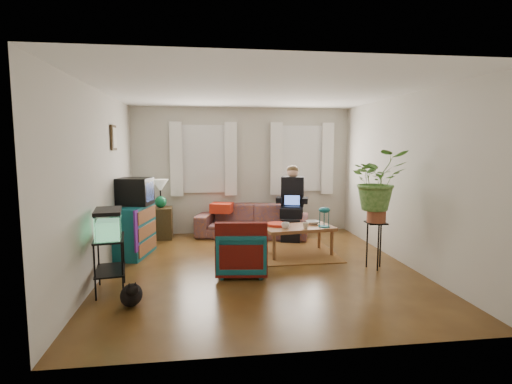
{
  "coord_description": "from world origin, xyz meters",
  "views": [
    {
      "loc": [
        -0.84,
        -5.78,
        1.84
      ],
      "look_at": [
        0.0,
        0.4,
        1.1
      ],
      "focal_mm": 28.0,
      "sensor_mm": 36.0,
      "label": 1
    }
  ],
  "objects": [
    {
      "name": "floor",
      "position": [
        0.0,
        0.0,
        0.0
      ],
      "size": [
        4.5,
        5.0,
        0.01
      ],
      "primitive_type": "cube",
      "color": "#4F2B14",
      "rests_on": "ground"
    },
    {
      "name": "ceiling",
      "position": [
        0.0,
        0.0,
        2.6
      ],
      "size": [
        4.5,
        5.0,
        0.01
      ],
      "primitive_type": "cube",
      "color": "white",
      "rests_on": "wall_back"
    },
    {
      "name": "wall_back",
      "position": [
        0.0,
        2.5,
        1.3
      ],
      "size": [
        4.5,
        0.01,
        2.6
      ],
      "primitive_type": "cube",
      "color": "silver",
      "rests_on": "floor"
    },
    {
      "name": "wall_front",
      "position": [
        0.0,
        -2.5,
        1.3
      ],
      "size": [
        4.5,
        0.01,
        2.6
      ],
      "primitive_type": "cube",
      "color": "silver",
      "rests_on": "floor"
    },
    {
      "name": "wall_left",
      "position": [
        -2.25,
        0.0,
        1.3
      ],
      "size": [
        0.01,
        5.0,
        2.6
      ],
      "primitive_type": "cube",
      "color": "silver",
      "rests_on": "floor"
    },
    {
      "name": "wall_right",
      "position": [
        2.25,
        0.0,
        1.3
      ],
      "size": [
        0.01,
        5.0,
        2.6
      ],
      "primitive_type": "cube",
      "color": "silver",
      "rests_on": "floor"
    },
    {
      "name": "window_left",
      "position": [
        -0.8,
        2.48,
        1.55
      ],
      "size": [
        1.08,
        0.04,
        1.38
      ],
      "primitive_type": "cube",
      "color": "white",
      "rests_on": "wall_back"
    },
    {
      "name": "window_right",
      "position": [
        1.25,
        2.48,
        1.55
      ],
      "size": [
        1.08,
        0.04,
        1.38
      ],
      "primitive_type": "cube",
      "color": "white",
      "rests_on": "wall_back"
    },
    {
      "name": "curtains_left",
      "position": [
        -0.8,
        2.4,
        1.55
      ],
      "size": [
        1.36,
        0.06,
        1.5
      ],
      "primitive_type": "cube",
      "color": "white",
      "rests_on": "wall_back"
    },
    {
      "name": "curtains_right",
      "position": [
        1.25,
        2.4,
        1.55
      ],
      "size": [
        1.36,
        0.06,
        1.5
      ],
      "primitive_type": "cube",
      "color": "white",
      "rests_on": "wall_back"
    },
    {
      "name": "picture_frame",
      "position": [
        -2.21,
        0.85,
        1.95
      ],
      "size": [
        0.04,
        0.32,
        0.4
      ],
      "primitive_type": "cube",
      "color": "#3D2616",
      "rests_on": "wall_left"
    },
    {
      "name": "area_rug",
      "position": [
        0.37,
        0.81,
        0.01
      ],
      "size": [
        2.03,
        1.63,
        0.01
      ],
      "primitive_type": "cube",
      "rotation": [
        0.0,
        0.0,
        0.02
      ],
      "color": "maroon",
      "rests_on": "floor"
    },
    {
      "name": "sofa",
      "position": [
        0.15,
        2.05,
        0.43
      ],
      "size": [
        2.35,
        1.45,
        0.86
      ],
      "primitive_type": "imported",
      "rotation": [
        0.0,
        0.0,
        -0.29
      ],
      "color": "brown",
      "rests_on": "floor"
    },
    {
      "name": "seated_person",
      "position": [
        0.91,
        1.83,
        0.65
      ],
      "size": [
        0.72,
        0.8,
        1.31
      ],
      "primitive_type": null,
      "rotation": [
        0.0,
        0.0,
        -0.29
      ],
      "color": "black",
      "rests_on": "sofa"
    },
    {
      "name": "side_table",
      "position": [
        -1.65,
        2.12,
        0.31
      ],
      "size": [
        0.43,
        0.43,
        0.62
      ],
      "primitive_type": "cube",
      "rotation": [
        0.0,
        0.0,
        0.02
      ],
      "color": "#402818",
      "rests_on": "floor"
    },
    {
      "name": "table_lamp",
      "position": [
        -1.65,
        2.12,
        0.88
      ],
      "size": [
        0.32,
        0.32,
        0.56
      ],
      "primitive_type": null,
      "rotation": [
        0.0,
        0.0,
        0.02
      ],
      "color": "white",
      "rests_on": "side_table"
    },
    {
      "name": "dresser",
      "position": [
        -1.99,
        0.94,
        0.42
      ],
      "size": [
        0.65,
        1.01,
        0.84
      ],
      "primitive_type": "cube",
      "rotation": [
        0.0,
        0.0,
        -0.2
      ],
      "color": "#127070",
      "rests_on": "floor"
    },
    {
      "name": "crt_tv",
      "position": [
        -1.95,
        1.02,
        1.07
      ],
      "size": [
        0.6,
        0.56,
        0.45
      ],
      "primitive_type": "cube",
      "rotation": [
        0.0,
        0.0,
        -0.2
      ],
      "color": "black",
      "rests_on": "dresser"
    },
    {
      "name": "aquarium_stand",
      "position": [
        -2.0,
        -0.73,
        0.35
      ],
      "size": [
        0.44,
        0.67,
        0.69
      ],
      "primitive_type": "cube",
      "rotation": [
        0.0,
        0.0,
        0.16
      ],
      "color": "black",
      "rests_on": "floor"
    },
    {
      "name": "aquarium",
      "position": [
        -2.0,
        -0.73,
        0.87
      ],
      "size": [
        0.4,
        0.61,
        0.36
      ],
      "primitive_type": "cube",
      "rotation": [
        0.0,
        0.0,
        0.16
      ],
      "color": "#7FD899",
      "rests_on": "aquarium_stand"
    },
    {
      "name": "black_cat",
      "position": [
        -1.66,
        -1.24,
        0.16
      ],
      "size": [
        0.33,
        0.43,
        0.32
      ],
      "primitive_type": "ellipsoid",
      "rotation": [
        0.0,
        0.0,
        0.26
      ],
      "color": "black",
      "rests_on": "floor"
    },
    {
      "name": "armchair",
      "position": [
        -0.29,
        -0.23,
        0.35
      ],
      "size": [
        0.76,
        0.72,
        0.71
      ],
      "primitive_type": "imported",
      "rotation": [
        0.0,
        0.0,
        3.03
      ],
      "color": "#12556F",
      "rests_on": "floor"
    },
    {
      "name": "serape_throw",
      "position": [
        -0.32,
        -0.51,
        0.5
      ],
      "size": [
        0.72,
        0.25,
        0.58
      ],
      "primitive_type": "cube",
      "rotation": [
        0.0,
        0.0,
        -0.12
      ],
      "color": "#9E0A0A",
      "rests_on": "armchair"
    },
    {
      "name": "coffee_table",
      "position": [
        0.74,
        0.63,
        0.24
      ],
      "size": [
        1.24,
        0.8,
        0.48
      ],
      "primitive_type": "cube",
      "rotation": [
        0.0,
        0.0,
        0.15
      ],
      "color": "brown",
      "rests_on": "floor"
    },
    {
      "name": "cup_a",
      "position": [
        0.5,
        0.48,
        0.53
      ],
      "size": [
        0.15,
        0.15,
        0.1
      ],
      "primitive_type": "imported",
      "rotation": [
        0.0,
        0.0,
        0.15
      ],
      "color": "white",
      "rests_on": "coffee_table"
    },
    {
      "name": "cup_b",
      "position": [
        0.82,
        0.45,
        0.53
      ],
      "size": [
        0.12,
        0.12,
        0.1
      ],
      "primitive_type": "imported",
      "rotation": [
        0.0,
        0.0,
        0.15
      ],
      "color": "beige",
      "rests_on": "coffee_table"
    },
    {
      "name": "bowl",
      "position": [
        1.04,
        0.78,
        0.51
      ],
      "size": [
        0.26,
        0.26,
        0.06
      ],
      "primitive_type": "imported",
      "rotation": [
        0.0,
        0.0,
        0.15
      ],
      "color": "white",
      "rests_on": "coffee_table"
    },
    {
      "name": "snack_tray",
      "position": [
        0.41,
        0.74,
        0.5
      ],
      "size": [
        0.41,
        0.41,
        0.04
      ],
      "primitive_type": "cylinder",
      "rotation": [
        0.0,
        0.0,
        0.15
      ],
      "color": "#B21414",
      "rests_on": "coffee_table"
    },
    {
      "name": "birdcage",
      "position": [
        1.16,
        0.53,
        0.65
      ],
      "size": [
        0.22,
        0.22,
        0.34
      ],
      "primitive_type": null,
      "rotation": [
        0.0,
        0.0,
        0.15
      ],
      "color": "#115B6B",
      "rests_on": "coffee_table"
    },
    {
      "name": "plant_stand",
      "position": [
        1.7,
        -0.27,
        0.35
      ],
      "size": [
        0.32,
        0.32,
        0.7
      ],
      "primitive_type": "cube",
      "rotation": [
        0.0,
        0.0,
        -0.07
      ],
      "color": "black",
      "rests_on": "floor"
    },
    {
      "name": "potted_plant",
      "position": [
        1.7,
        -0.27,
        1.19
      ],
      "size": [
        0.85,
        0.74,
        0.89
      ],
      "primitive_type": "imported",
      "rotation": [
        0.0,
        0.0,
        -0.07
      ],
      "color": "#599947",
      "rests_on": "plant_stand"
    }
  ]
}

